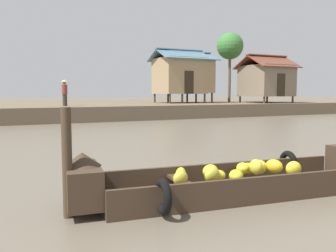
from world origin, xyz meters
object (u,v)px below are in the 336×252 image
object	(u,v)px
stilt_house_mid_left	(190,75)
stilt_house_mid_right	(266,80)
mooring_post	(67,163)
palm_tree_mid	(230,47)
stilt_house_left	(179,75)
vendor_person	(65,91)
banana_boat	(237,179)

from	to	relation	value
stilt_house_mid_left	stilt_house_mid_right	size ratio (longest dim) A/B	1.05
mooring_post	palm_tree_mid	bearing A→B (deg)	50.21
stilt_house_left	stilt_house_mid_left	bearing A→B (deg)	-4.92
stilt_house_mid_left	vendor_person	distance (m)	11.34
stilt_house_mid_right	palm_tree_mid	xyz separation A→B (m)	(-1.18, 3.58, 3.11)
palm_tree_mid	banana_boat	bearing A→B (deg)	-124.99
stilt_house_mid_right	stilt_house_left	bearing A→B (deg)	156.18
stilt_house_left	stilt_house_mid_left	distance (m)	0.96
stilt_house_mid_right	vendor_person	xyz separation A→B (m)	(-16.50, -0.37, -0.97)
banana_boat	vendor_person	size ratio (longest dim) A/B	3.50
banana_boat	stilt_house_mid_left	world-z (taller)	stilt_house_mid_left
stilt_house_mid_right	vendor_person	size ratio (longest dim) A/B	2.45
stilt_house_left	palm_tree_mid	bearing A→B (deg)	6.58
stilt_house_mid_right	palm_tree_mid	bearing A→B (deg)	108.26
palm_tree_mid	stilt_house_mid_left	bearing A→B (deg)	-171.05
banana_boat	vendor_person	world-z (taller)	vendor_person
stilt_house_mid_left	mooring_post	xyz separation A→B (m)	(-13.71, -21.20, -2.44)
vendor_person	mooring_post	bearing A→B (deg)	-99.27
stilt_house_left	vendor_person	xyz separation A→B (m)	(-9.83, -3.32, -1.35)
stilt_house_mid_right	banana_boat	bearing A→B (deg)	-131.98
stilt_house_left	stilt_house_mid_right	size ratio (longest dim) A/B	1.09
stilt_house_left	vendor_person	world-z (taller)	stilt_house_left
stilt_house_left	stilt_house_mid_left	size ratio (longest dim) A/B	1.04
banana_boat	stilt_house_mid_left	distance (m)	24.11
vendor_person	palm_tree_mid	bearing A→B (deg)	14.45
palm_tree_mid	mooring_post	world-z (taller)	palm_tree_mid
banana_boat	stilt_house_left	world-z (taller)	stilt_house_left
vendor_person	stilt_house_mid_left	bearing A→B (deg)	16.70
vendor_person	stilt_house_left	bearing A→B (deg)	18.65
stilt_house_left	mooring_post	size ratio (longest dim) A/B	2.84
stilt_house_left	stilt_house_mid_right	xyz separation A→B (m)	(6.68, -2.95, -0.38)
stilt_house_mid_left	palm_tree_mid	distance (m)	5.34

